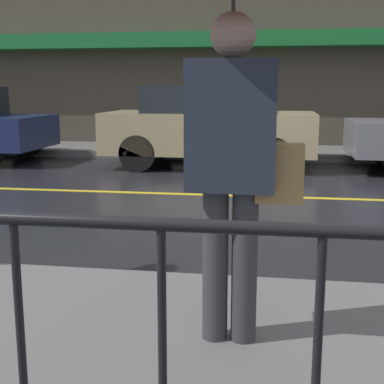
{
  "coord_description": "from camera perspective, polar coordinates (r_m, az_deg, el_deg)",
  "views": [
    {
      "loc": [
        0.08,
        -7.37,
        1.48
      ],
      "look_at": [
        -0.72,
        -2.25,
        0.48
      ],
      "focal_mm": 50.0,
      "sensor_mm": 36.0,
      "label": 1
    }
  ],
  "objects": [
    {
      "name": "pedestrian",
      "position": [
        2.72,
        4.54,
        15.94
      ],
      "size": [
        0.92,
        0.92,
        2.09
      ],
      "rotation": [
        0.0,
        0.0,
        3.14
      ],
      "color": "#333338",
      "rests_on": "sidewalk_near"
    },
    {
      "name": "building_storefront",
      "position": [
        13.3,
        8.94,
        18.16
      ],
      "size": [
        28.0,
        0.85,
        6.41
      ],
      "color": "#4C4238",
      "rests_on": "ground_plane"
    },
    {
      "name": "ground_plane",
      "position": [
        7.52,
        8.12,
        -0.51
      ],
      "size": [
        80.0,
        80.0,
        0.0
      ],
      "primitive_type": "plane",
      "color": "black"
    },
    {
      "name": "car_tan",
      "position": [
        10.22,
        1.73,
        7.06
      ],
      "size": [
        3.91,
        1.78,
        1.53
      ],
      "color": "tan",
      "rests_on": "ground_plane"
    },
    {
      "name": "sidewalk_far",
      "position": [
        12.14,
        8.49,
        4.2
      ],
      "size": [
        28.0,
        2.02,
        0.15
      ],
      "color": "#60605E",
      "rests_on": "ground_plane"
    },
    {
      "name": "lane_marking",
      "position": [
        7.52,
        8.12,
        -0.48
      ],
      "size": [
        25.2,
        0.12,
        0.01
      ],
      "color": "gold",
      "rests_on": "ground_plane"
    },
    {
      "name": "railing_foreground",
      "position": [
        1.46,
        4.91,
        -17.39
      ],
      "size": [
        12.0,
        0.04,
        1.02
      ],
      "color": "black",
      "rests_on": "sidewalk_near"
    }
  ]
}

